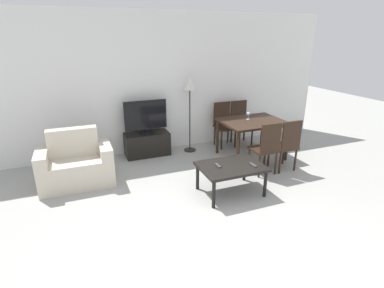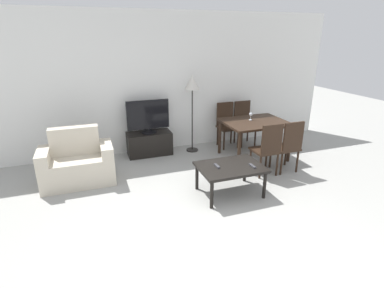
# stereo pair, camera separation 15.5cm
# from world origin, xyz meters

# --- Properties ---
(ground_plane) EXTENTS (18.00, 18.00, 0.00)m
(ground_plane) POSITION_xyz_m (0.00, 0.00, 0.00)
(ground_plane) COLOR #9E9E99
(wall_back) EXTENTS (8.00, 0.06, 2.70)m
(wall_back) POSITION_xyz_m (0.00, 3.32, 1.35)
(wall_back) COLOR white
(wall_back) RESTS_ON ground_plane
(armchair) EXTENTS (1.11, 0.61, 0.89)m
(armchair) POSITION_xyz_m (-1.41, 2.23, 0.32)
(armchair) COLOR beige
(armchair) RESTS_ON ground_plane
(tv_stand) EXTENTS (0.86, 0.41, 0.46)m
(tv_stand) POSITION_xyz_m (-0.08, 3.04, 0.23)
(tv_stand) COLOR black
(tv_stand) RESTS_ON ground_plane
(tv) EXTENTS (0.82, 0.29, 0.64)m
(tv) POSITION_xyz_m (-0.08, 3.04, 0.78)
(tv) COLOR black
(tv) RESTS_ON tv_stand
(coffee_table) EXTENTS (0.94, 0.69, 0.45)m
(coffee_table) POSITION_xyz_m (0.72, 1.09, 0.40)
(coffee_table) COLOR black
(coffee_table) RESTS_ON ground_plane
(dining_table) EXTENTS (1.17, 0.93, 0.73)m
(dining_table) POSITION_xyz_m (1.78, 2.23, 0.64)
(dining_table) COLOR black
(dining_table) RESTS_ON ground_plane
(dining_chair_near) EXTENTS (0.40, 0.40, 0.92)m
(dining_chair_near) POSITION_xyz_m (1.57, 1.45, 0.51)
(dining_chair_near) COLOR black
(dining_chair_near) RESTS_ON ground_plane
(dining_chair_far) EXTENTS (0.40, 0.40, 0.92)m
(dining_chair_far) POSITION_xyz_m (1.98, 3.00, 0.51)
(dining_chair_far) COLOR black
(dining_chair_far) RESTS_ON ground_plane
(dining_chair_near_right) EXTENTS (0.40, 0.40, 0.92)m
(dining_chair_near_right) POSITION_xyz_m (1.98, 1.45, 0.51)
(dining_chair_near_right) COLOR black
(dining_chair_near_right) RESTS_ON ground_plane
(dining_chair_far_left) EXTENTS (0.40, 0.40, 0.92)m
(dining_chair_far_left) POSITION_xyz_m (1.57, 3.00, 0.51)
(dining_chair_far_left) COLOR black
(dining_chair_far_left) RESTS_ON ground_plane
(floor_lamp) EXTENTS (0.29, 0.29, 1.54)m
(floor_lamp) POSITION_xyz_m (0.79, 2.95, 1.31)
(floor_lamp) COLOR black
(floor_lamp) RESTS_ON ground_plane
(remote_primary) EXTENTS (0.04, 0.15, 0.02)m
(remote_primary) POSITION_xyz_m (0.52, 1.13, 0.46)
(remote_primary) COLOR #38383D
(remote_primary) RESTS_ON coffee_table
(remote_secondary) EXTENTS (0.04, 0.15, 0.02)m
(remote_secondary) POSITION_xyz_m (1.01, 0.96, 0.46)
(remote_secondary) COLOR #38383D
(remote_secondary) RESTS_ON coffee_table
(wine_glass_left) EXTENTS (0.07, 0.07, 0.15)m
(wine_glass_left) POSITION_xyz_m (1.74, 2.33, 0.83)
(wine_glass_left) COLOR silver
(wine_glass_left) RESTS_ON dining_table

